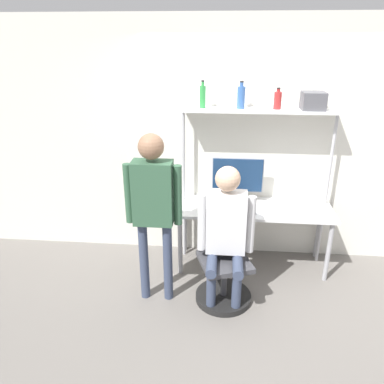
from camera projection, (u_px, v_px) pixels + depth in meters
name	position (u px, v px, depth m)	size (l,w,h in m)	color
ground_plane	(251.00, 280.00, 4.09)	(12.00, 12.00, 0.00)	slate
wall_back	(256.00, 144.00, 4.18)	(8.00, 0.06, 2.70)	silver
desk	(253.00, 214.00, 4.14)	(1.71, 0.61, 0.73)	white
shelf_unit	(258.00, 133.00, 3.94)	(1.62, 0.29, 1.78)	white
monitor	(237.00, 178.00, 4.13)	(0.57, 0.24, 0.52)	#B7B7BC
laptop	(229.00, 203.00, 4.06)	(0.29, 0.21, 0.21)	#333338
cell_phone	(253.00, 211.00, 4.00)	(0.07, 0.15, 0.01)	silver
office_chair	(223.00, 273.00, 3.73)	(0.59, 0.59, 0.92)	black
person_seated	(226.00, 227.00, 3.47)	(0.54, 0.47, 1.41)	#38425B
person_standing	(153.00, 199.00, 3.42)	(0.53, 0.23, 1.70)	#38425B
bottle_blue	(241.00, 97.00, 3.82)	(0.08, 0.08, 0.28)	#335999
bottle_green	(203.00, 96.00, 3.85)	(0.06, 0.06, 0.28)	#2D8C3F
bottle_red	(278.00, 100.00, 3.79)	(0.08, 0.08, 0.22)	maroon
storage_box	(313.00, 101.00, 3.77)	(0.23, 0.23, 0.18)	#4C4C51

